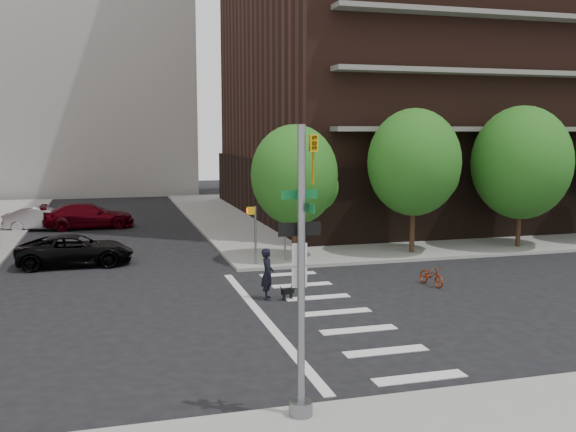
# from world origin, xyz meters

# --- Properties ---
(ground) EXTENTS (120.00, 120.00, 0.00)m
(ground) POSITION_xyz_m (0.00, 0.00, 0.00)
(ground) COLOR black
(ground) RESTS_ON ground
(sidewalk_ne) EXTENTS (39.00, 33.00, 0.15)m
(sidewalk_ne) POSITION_xyz_m (20.50, 23.50, 0.07)
(sidewalk_ne) COLOR gray
(sidewalk_ne) RESTS_ON ground
(crosswalk) EXTENTS (3.85, 13.00, 0.01)m
(crosswalk) POSITION_xyz_m (2.21, -0.00, 0.01)
(crosswalk) COLOR silver
(crosswalk) RESTS_ON ground
(tree_a) EXTENTS (4.00, 4.00, 5.90)m
(tree_a) POSITION_xyz_m (4.00, 8.50, 4.04)
(tree_a) COLOR #301E11
(tree_a) RESTS_ON sidewalk_ne
(tree_b) EXTENTS (4.50, 4.50, 6.65)m
(tree_b) POSITION_xyz_m (10.00, 8.50, 4.54)
(tree_b) COLOR #301E11
(tree_b) RESTS_ON sidewalk_ne
(tree_c) EXTENTS (5.00, 5.00, 6.80)m
(tree_c) POSITION_xyz_m (16.00, 8.50, 4.45)
(tree_c) COLOR #301E11
(tree_c) RESTS_ON sidewalk_ne
(traffic_signal) EXTENTS (0.90, 0.75, 6.00)m
(traffic_signal) POSITION_xyz_m (-0.47, -7.49, 2.70)
(traffic_signal) COLOR slate
(traffic_signal) RESTS_ON sidewalk_s
(pedestrian_signal) EXTENTS (2.18, 0.67, 2.60)m
(pedestrian_signal) POSITION_xyz_m (2.32, 7.92, 1.85)
(pedestrian_signal) COLOR slate
(pedestrian_signal) RESTS_ON sidewalk_ne
(parked_car_black) EXTENTS (2.37, 5.09, 1.41)m
(parked_car_black) POSITION_xyz_m (-5.76, 10.33, 0.71)
(parked_car_black) COLOR black
(parked_car_black) RESTS_ON ground
(parked_car_maroon) EXTENTS (2.57, 5.67, 1.61)m
(parked_car_maroon) POSITION_xyz_m (-5.50, 21.90, 0.80)
(parked_car_maroon) COLOR #47030B
(parked_car_maroon) RESTS_ON ground
(parked_car_silver) EXTENTS (1.98, 4.58, 1.47)m
(parked_car_silver) POSITION_xyz_m (-8.20, 21.92, 0.73)
(parked_car_silver) COLOR #B7BAC1
(parked_car_silver) RESTS_ON ground
(scooter) EXTENTS (0.71, 1.57, 0.80)m
(scooter) POSITION_xyz_m (7.90, 2.58, 0.40)
(scooter) COLOR #9B2A0A
(scooter) RESTS_ON ground
(dog_walker) EXTENTS (0.75, 0.57, 1.86)m
(dog_walker) POSITION_xyz_m (1.20, 2.31, 0.93)
(dog_walker) COLOR black
(dog_walker) RESTS_ON ground
(dog) EXTENTS (0.59, 0.35, 0.50)m
(dog) POSITION_xyz_m (1.90, 2.04, 0.31)
(dog) COLOR black
(dog) RESTS_ON ground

